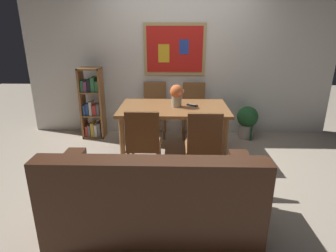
# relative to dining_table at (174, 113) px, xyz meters

# --- Properties ---
(ground_plane) EXTENTS (12.00, 12.00, 0.00)m
(ground_plane) POSITION_rel_dining_table_xyz_m (0.09, -0.45, -0.64)
(ground_plane) COLOR tan
(wall_back_with_painting) EXTENTS (5.20, 0.14, 2.60)m
(wall_back_with_painting) POSITION_rel_dining_table_xyz_m (0.08, 1.05, 0.66)
(wall_back_with_painting) COLOR silver
(wall_back_with_painting) RESTS_ON ground_plane
(dining_table) EXTENTS (1.51, 0.94, 0.73)m
(dining_table) POSITION_rel_dining_table_xyz_m (0.00, 0.00, 0.00)
(dining_table) COLOR brown
(dining_table) RESTS_ON ground_plane
(dining_chair_near_right) EXTENTS (0.40, 0.41, 0.91)m
(dining_chair_near_right) POSITION_rel_dining_table_xyz_m (0.35, -0.83, -0.10)
(dining_chair_near_right) COLOR brown
(dining_chair_near_right) RESTS_ON ground_plane
(dining_chair_far_left) EXTENTS (0.40, 0.41, 0.91)m
(dining_chair_far_left) POSITION_rel_dining_table_xyz_m (-0.33, 0.83, -0.10)
(dining_chair_far_left) COLOR brown
(dining_chair_far_left) RESTS_ON ground_plane
(dining_chair_far_right) EXTENTS (0.40, 0.41, 0.91)m
(dining_chair_far_right) POSITION_rel_dining_table_xyz_m (0.34, 0.79, -0.10)
(dining_chair_far_right) COLOR brown
(dining_chair_far_right) RESTS_ON ground_plane
(dining_chair_near_left) EXTENTS (0.40, 0.41, 0.91)m
(dining_chair_near_left) POSITION_rel_dining_table_xyz_m (-0.34, -0.79, -0.10)
(dining_chair_near_left) COLOR brown
(dining_chair_near_left) RESTS_ON ground_plane
(leather_couch) EXTENTS (1.80, 0.84, 0.84)m
(leather_couch) POSITION_rel_dining_table_xyz_m (-0.16, -1.67, -0.33)
(leather_couch) COLOR #472819
(leather_couch) RESTS_ON ground_plane
(bookshelf) EXTENTS (0.36, 0.28, 1.18)m
(bookshelf) POSITION_rel_dining_table_xyz_m (-1.36, 0.69, -0.09)
(bookshelf) COLOR brown
(bookshelf) RESTS_ON ground_plane
(potted_ivy) EXTENTS (0.35, 0.35, 0.58)m
(potted_ivy) POSITION_rel_dining_table_xyz_m (1.23, 0.70, -0.33)
(potted_ivy) COLOR #B2ADA3
(potted_ivy) RESTS_ON ground_plane
(flower_vase) EXTENTS (0.20, 0.19, 0.31)m
(flower_vase) POSITION_rel_dining_table_xyz_m (0.04, -0.00, 0.27)
(flower_vase) COLOR tan
(flower_vase) RESTS_ON dining_table
(tv_remote) EXTENTS (0.16, 0.12, 0.02)m
(tv_remote) POSITION_rel_dining_table_xyz_m (0.26, 0.05, 0.10)
(tv_remote) COLOR black
(tv_remote) RESTS_ON dining_table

